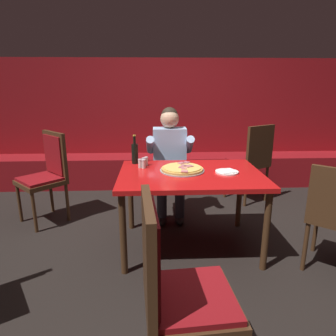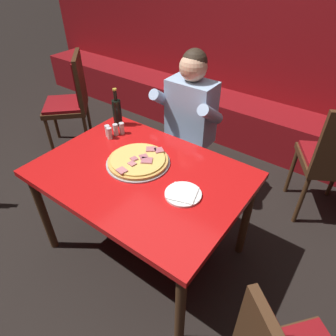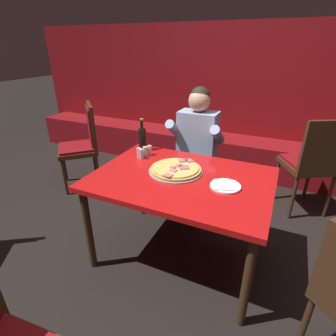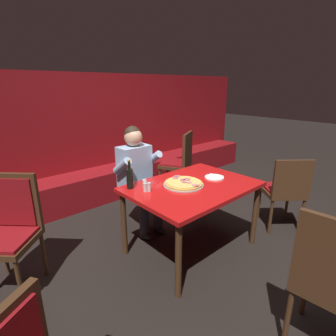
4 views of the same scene
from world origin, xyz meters
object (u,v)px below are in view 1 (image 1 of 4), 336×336
Objects in this scene: pizza at (182,169)px; dining_chair_near_right at (174,286)px; shaker_red_pepper_flakes at (140,164)px; dining_chair_far_right at (252,157)px; beer_bottle at (135,153)px; diner_seated_blue_shirt at (170,158)px; main_dining_table at (190,181)px; plate_white_paper at (227,172)px; shaker_black_pepper at (144,163)px; shaker_oregano at (146,162)px; shaker_parmesan at (144,164)px; dining_chair_far_left at (47,171)px.

pizza is 0.39× the size of dining_chair_near_right.
dining_chair_far_right is at bearing 34.12° from shaker_red_pepper_flakes.
diner_seated_blue_shirt reaches higher than beer_bottle.
plate_white_paper is at bearing -3.21° from main_dining_table.
plate_white_paper is 0.80m from shaker_black_pepper.
beer_bottle is 1.79m from dining_chair_near_right.
shaker_oregano reaches higher than pizza.
diner_seated_blue_shirt is (0.26, 0.45, -0.08)m from shaker_oregano.
diner_seated_blue_shirt is at bearing 63.26° from shaker_parmesan.
plate_white_paper is (0.33, -0.02, 0.09)m from main_dining_table.
shaker_oregano is 0.08× the size of dining_chair_near_right.
shaker_oregano is at bearing 61.45° from shaker_black_pepper.
shaker_parmesan is at bearing -63.23° from beer_bottle.
dining_chair_far_right is (1.41, 0.95, -0.18)m from shaker_red_pepper_flakes.
dining_chair_far_right reaches higher than shaker_parmesan.
shaker_red_pepper_flakes is 1.00× the size of shaker_parmesan.
pizza is at bearing -25.08° from shaker_black_pepper.
shaker_black_pepper reaches higher than main_dining_table.
dining_chair_far_right is at bearing 64.98° from dining_chair_near_right.
shaker_parmesan is (-0.76, 0.19, 0.03)m from plate_white_paper.
shaker_red_pepper_flakes is at bearing -25.01° from dining_chair_far_left.
shaker_red_pepper_flakes reaches higher than plate_white_paper.
main_dining_table is at bearing -129.63° from dining_chair_far_right.
pizza is at bearing -31.77° from shaker_oregano.
main_dining_table is 0.51m from shaker_red_pepper_flakes.
beer_bottle is at bearing 99.30° from dining_chair_near_right.
plate_white_paper is at bearing 67.51° from dining_chair_near_right.
shaker_black_pepper is (-0.36, 0.17, 0.02)m from pizza.
plate_white_paper is 0.20× the size of dining_chair_near_right.
pizza is (-0.07, 0.06, 0.10)m from main_dining_table.
dining_chair_near_right is at bearing -57.99° from dining_chair_far_left.
dining_chair_far_right reaches higher than plate_white_paper.
shaker_parmesan is (-0.02, -0.10, 0.00)m from shaker_oregano.
beer_bottle is 0.28× the size of dining_chair_near_right.
plate_white_paper is at bearing -117.89° from dining_chair_far_right.
shaker_parmesan reaches higher than pizza.
shaker_parmesan reaches higher than plate_white_paper.
shaker_black_pepper is at bearing 54.20° from shaker_red_pepper_flakes.
beer_bottle is 3.40× the size of shaker_parmesan.
shaker_red_pepper_flakes is 1.71m from dining_chair_far_right.
plate_white_paper is at bearing -14.17° from shaker_red_pepper_flakes.
shaker_oregano and shaker_parmesan have the same top height.
main_dining_table is 0.34m from plate_white_paper.
pizza is at bearing 139.55° from main_dining_table.
shaker_oregano is at bearing -119.72° from diner_seated_blue_shirt.
shaker_oregano reaches higher than main_dining_table.
shaker_oregano is (-0.74, 0.29, 0.03)m from plate_white_paper.
shaker_oregano is (-0.41, 0.27, 0.12)m from main_dining_table.
pizza is 1.41× the size of beer_bottle.
shaker_parmesan is 0.08× the size of dining_chair_far_left.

